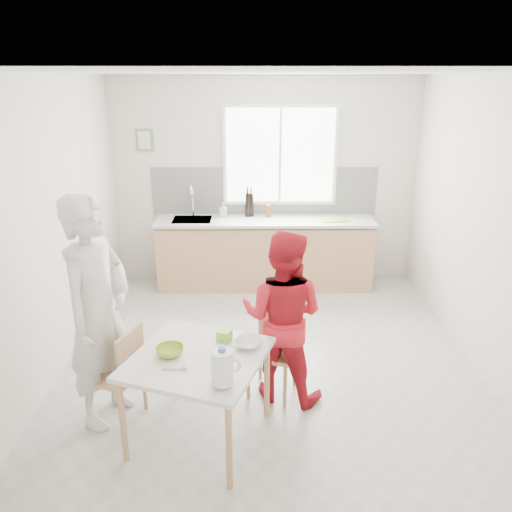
{
  "coord_description": "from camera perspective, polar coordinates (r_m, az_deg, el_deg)",
  "views": [
    {
      "loc": [
        -0.17,
        -4.32,
        2.66
      ],
      "look_at": [
        -0.13,
        0.2,
        1.04
      ],
      "focal_mm": 35.0,
      "sensor_mm": 36.0,
      "label": 1
    }
  ],
  "objects": [
    {
      "name": "person_red",
      "position": [
        4.24,
        3.04,
        -6.95
      ],
      "size": [
        0.89,
        0.79,
        1.52
      ],
      "primitive_type": "imported",
      "rotation": [
        0.0,
        0.0,
        2.8
      ],
      "color": "red",
      "rests_on": "ground"
    },
    {
      "name": "wine_bottle_a",
      "position": [
        6.61,
        -0.95,
        5.9
      ],
      "size": [
        0.07,
        0.07,
        0.32
      ],
      "primitive_type": "cylinder",
      "color": "black",
      "rests_on": "kitchen_counter"
    },
    {
      "name": "green_box",
      "position": [
        3.94,
        -3.64,
        -9.06
      ],
      "size": [
        0.13,
        0.13,
        0.09
      ],
      "primitive_type": "cube",
      "rotation": [
        0.0,
        0.0,
        -0.34
      ],
      "color": "#90D531",
      "rests_on": "dining_table"
    },
    {
      "name": "backsplash",
      "position": [
        6.72,
        0.98,
        7.39
      ],
      "size": [
        3.0,
        0.02,
        0.65
      ],
      "primitive_type": "cube",
      "color": "white",
      "rests_on": "room_shell"
    },
    {
      "name": "chair_left",
      "position": [
        4.23,
        -15.22,
        -12.55
      ],
      "size": [
        0.48,
        0.48,
        0.82
      ],
      "rotation": [
        0.0,
        0.0,
        -1.91
      ],
      "color": "tan",
      "rests_on": "ground"
    },
    {
      "name": "room_shell",
      "position": [
        4.44,
        1.73,
        6.52
      ],
      "size": [
        4.5,
        4.5,
        4.5
      ],
      "color": "silver",
      "rests_on": "ground"
    },
    {
      "name": "dining_table",
      "position": [
        3.82,
        -6.67,
        -12.26
      ],
      "size": [
        1.19,
        1.19,
        0.72
      ],
      "rotation": [
        0.0,
        0.0,
        -0.34
      ],
      "color": "silver",
      "rests_on": "ground"
    },
    {
      "name": "window",
      "position": [
        6.63,
        2.76,
        11.38
      ],
      "size": [
        1.5,
        0.06,
        1.3
      ],
      "color": "white",
      "rests_on": "room_shell"
    },
    {
      "name": "wine_bottle_b",
      "position": [
        6.63,
        -0.55,
        5.85
      ],
      "size": [
        0.07,
        0.07,
        0.3
      ],
      "primitive_type": "cylinder",
      "color": "black",
      "rests_on": "kitchen_counter"
    },
    {
      "name": "cutting_board",
      "position": [
        6.55,
        8.91,
        4.15
      ],
      "size": [
        0.36,
        0.26,
        0.01
      ],
      "primitive_type": "cube",
      "rotation": [
        0.0,
        0.0,
        0.04
      ],
      "color": "#6EBB2B",
      "rests_on": "kitchen_counter"
    },
    {
      "name": "kitchen_counter",
      "position": [
        6.66,
        0.96,
        0.06
      ],
      "size": [
        2.84,
        0.64,
        1.37
      ],
      "color": "tan",
      "rests_on": "ground"
    },
    {
      "name": "bowl_white",
      "position": [
        3.86,
        -1.02,
        -10.01
      ],
      "size": [
        0.26,
        0.26,
        0.05
      ],
      "primitive_type": "imported",
      "rotation": [
        0.0,
        0.0,
        -0.34
      ],
      "color": "silver",
      "rests_on": "dining_table"
    },
    {
      "name": "jar_amber",
      "position": [
        6.61,
        1.45,
        5.18
      ],
      "size": [
        0.06,
        0.06,
        0.16
      ],
      "primitive_type": "cylinder",
      "color": "brown",
      "rests_on": "kitchen_counter"
    },
    {
      "name": "person_white",
      "position": [
        4.08,
        -17.59,
        -6.22
      ],
      "size": [
        0.65,
        0.8,
        1.88
      ],
      "primitive_type": "imported",
      "rotation": [
        0.0,
        0.0,
        1.23
      ],
      "color": "silver",
      "rests_on": "ground"
    },
    {
      "name": "milk_jug",
      "position": [
        3.37,
        -3.8,
        -12.52
      ],
      "size": [
        0.21,
        0.15,
        0.26
      ],
      "rotation": [
        0.0,
        0.0,
        -0.34
      ],
      "color": "white",
      "rests_on": "dining_table"
    },
    {
      "name": "bowl_green",
      "position": [
        3.81,
        -9.82,
        -10.66
      ],
      "size": [
        0.27,
        0.27,
        0.07
      ],
      "primitive_type": "imported",
      "rotation": [
        0.0,
        0.0,
        -0.34
      ],
      "color": "#92B329",
      "rests_on": "dining_table"
    },
    {
      "name": "soap_bottle",
      "position": [
        6.65,
        -3.77,
        5.33
      ],
      "size": [
        0.09,
        0.09,
        0.18
      ],
      "primitive_type": "imported",
      "rotation": [
        0.0,
        0.0,
        -0.13
      ],
      "color": "#999999",
      "rests_on": "kitchen_counter"
    },
    {
      "name": "chair_far",
      "position": [
        4.45,
        2.13,
        -9.86
      ],
      "size": [
        0.49,
        0.49,
        0.84
      ],
      "rotation": [
        0.0,
        0.0,
        -0.34
      ],
      "color": "tan",
      "rests_on": "ground"
    },
    {
      "name": "ground",
      "position": [
        5.08,
        1.54,
        -11.87
      ],
      "size": [
        4.5,
        4.5,
        0.0
      ],
      "primitive_type": "plane",
      "color": "#B7B7B2",
      "rests_on": "ground"
    },
    {
      "name": "spoon",
      "position": [
        3.64,
        -9.4,
        -12.58
      ],
      "size": [
        0.16,
        0.01,
        0.01
      ],
      "primitive_type": "cylinder",
      "rotation": [
        0.0,
        1.57,
        0.01
      ],
      "color": "#A5A5AA",
      "rests_on": "dining_table"
    },
    {
      "name": "picture_frame",
      "position": [
        6.74,
        -12.62,
        12.8
      ],
      "size": [
        0.22,
        0.03,
        0.28
      ],
      "color": "#639745",
      "rests_on": "room_shell"
    }
  ]
}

